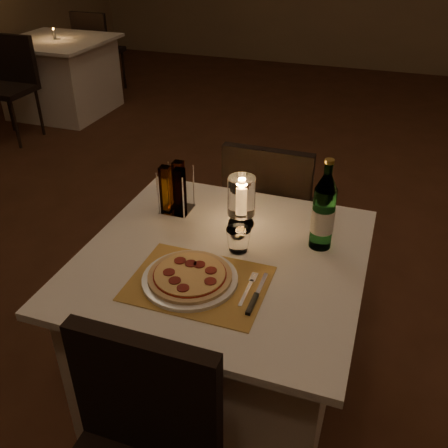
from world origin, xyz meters
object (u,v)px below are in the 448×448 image
(pizza, at_px, (190,275))
(tumbler, at_px, (238,240))
(chair_far, at_px, (270,208))
(water_bottle, at_px, (323,213))
(plate, at_px, (190,279))
(neighbor_table_left, at_px, (61,76))
(hurricane_candle, at_px, (241,198))
(main_table, at_px, (222,330))

(pizza, height_order, tumbler, tumbler)
(chair_far, relative_size, pizza, 3.21)
(pizza, bearing_deg, water_bottle, 43.85)
(chair_far, bearing_deg, water_bottle, -59.31)
(water_bottle, bearing_deg, plate, -136.14)
(tumbler, height_order, neighbor_table_left, tumbler)
(plate, bearing_deg, neighbor_table_left, 131.28)
(hurricane_candle, distance_m, neighbor_table_left, 3.92)
(main_table, distance_m, hurricane_candle, 0.53)
(tumbler, bearing_deg, hurricane_candle, 104.28)
(main_table, distance_m, chair_far, 0.74)
(water_bottle, relative_size, hurricane_candle, 1.69)
(plate, height_order, neighbor_table_left, plate)
(chair_far, relative_size, hurricane_candle, 4.37)
(plate, relative_size, neighbor_table_left, 0.32)
(plate, xyz_separation_m, water_bottle, (0.37, 0.36, 0.13))
(chair_far, bearing_deg, hurricane_candle, -89.87)
(plate, xyz_separation_m, tumbler, (0.09, 0.23, 0.03))
(plate, bearing_deg, tumbler, 67.48)
(main_table, xyz_separation_m, plate, (-0.05, -0.18, 0.38))
(pizza, bearing_deg, hurricane_candle, 82.72)
(main_table, distance_m, plate, 0.42)
(tumbler, distance_m, hurricane_candle, 0.19)
(main_table, distance_m, neighbor_table_left, 4.05)
(chair_far, bearing_deg, pizza, -93.20)
(hurricane_candle, relative_size, neighbor_table_left, 0.21)
(chair_far, distance_m, plate, 0.92)
(chair_far, height_order, plate, chair_far)
(main_table, bearing_deg, hurricane_candle, 89.70)
(hurricane_candle, bearing_deg, pizza, -97.28)
(chair_far, relative_size, neighbor_table_left, 0.90)
(tumbler, xyz_separation_m, water_bottle, (0.28, 0.13, 0.10))
(plate, relative_size, hurricane_candle, 1.55)
(main_table, relative_size, hurricane_candle, 4.86)
(plate, bearing_deg, hurricane_candle, 82.72)
(water_bottle, xyz_separation_m, hurricane_candle, (-0.32, 0.04, -0.02))
(hurricane_candle, bearing_deg, main_table, -90.30)
(pizza, distance_m, tumbler, 0.25)
(chair_far, bearing_deg, tumbler, -86.15)
(chair_far, xyz_separation_m, hurricane_candle, (0.00, -0.49, 0.31))
(pizza, bearing_deg, plate, -70.09)
(plate, bearing_deg, water_bottle, 43.86)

